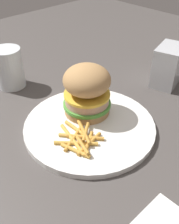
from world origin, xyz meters
TOP-DOWN VIEW (x-y plane):
  - ground_plane at (0.00, 0.00)m, footprint 1.60×1.60m
  - plate at (-0.02, -0.02)m, footprint 0.27×0.27m
  - sandwich at (-0.05, 0.01)m, footprint 0.10×0.10m
  - fries_pile at (0.01, -0.07)m, footprint 0.11×0.08m
  - drink_glass at (-0.28, -0.05)m, footprint 0.07×0.07m
  - napkin_dispenser at (-0.01, 0.25)m, footprint 0.08×0.10m

SIDE VIEW (x-z plane):
  - ground_plane at x=0.00m, z-range 0.00..0.00m
  - plate at x=-0.02m, z-range 0.00..0.01m
  - fries_pile at x=0.01m, z-range 0.01..0.02m
  - drink_glass at x=-0.28m, z-range 0.00..0.10m
  - napkin_dispenser at x=-0.01m, z-range 0.00..0.10m
  - sandwich at x=-0.05m, z-range 0.01..0.12m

